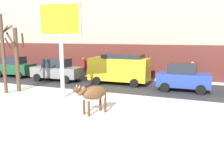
{
  "coord_description": "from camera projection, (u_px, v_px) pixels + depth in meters",
  "views": [
    {
      "loc": [
        5.2,
        -9.03,
        3.64
      ],
      "look_at": [
        -0.06,
        3.52,
        1.1
      ],
      "focal_mm": 40.61,
      "sensor_mm": 36.0,
      "label": 1
    }
  ],
  "objects": [
    {
      "name": "ground_plane",
      "position": [
        82.0,
        123.0,
        10.83
      ],
      "size": [
        120.0,
        120.0,
        0.0
      ],
      "primitive_type": "plane",
      "color": "white"
    },
    {
      "name": "billboard",
      "position": [
        60.0,
        25.0,
        14.75
      ],
      "size": [
        2.51,
        0.68,
        5.56
      ],
      "color": "silver",
      "rests_on": "ground"
    },
    {
      "name": "car_darkgreen_hatchback",
      "position": [
        15.0,
        67.0,
        23.32
      ],
      "size": [
        3.55,
        2.0,
        1.86
      ],
      "color": "#194C2D",
      "rests_on": "ground"
    },
    {
      "name": "car_grey_sedan",
      "position": [
        57.0,
        70.0,
        21.16
      ],
      "size": [
        4.25,
        2.08,
        1.84
      ],
      "color": "slate",
      "rests_on": "ground"
    },
    {
      "name": "pedestrian_by_cars",
      "position": [
        192.0,
        72.0,
        19.99
      ],
      "size": [
        0.36,
        0.24,
        1.73
      ],
      "color": "#282833",
      "rests_on": "ground"
    },
    {
      "name": "cow_brown",
      "position": [
        93.0,
        93.0,
        12.03
      ],
      "size": [
        1.23,
        1.88,
        1.54
      ],
      "color": "brown",
      "rests_on": "ground"
    },
    {
      "name": "car_yellow_van",
      "position": [
        120.0,
        68.0,
        19.64
      ],
      "size": [
        4.65,
        2.23,
        2.32
      ],
      "color": "gold",
      "rests_on": "ground"
    },
    {
      "name": "bare_tree_left_lot",
      "position": [
        4.0,
        52.0,
        16.24
      ],
      "size": [
        1.12,
        0.87,
        5.05
      ],
      "color": "#4C3828",
      "rests_on": "ground"
    },
    {
      "name": "bare_tree_far_back",
      "position": [
        17.0,
        58.0,
        16.8
      ],
      "size": [
        1.25,
        1.26,
        4.22
      ],
      "color": "#4C3828",
      "rests_on": "ground"
    },
    {
      "name": "building_facade",
      "position": [
        161.0,
        6.0,
        23.39
      ],
      "size": [
        44.0,
        6.1,
        13.0
      ],
      "color": "#A39989",
      "rests_on": "ground"
    },
    {
      "name": "car_blue_hatchback",
      "position": [
        184.0,
        78.0,
        17.14
      ],
      "size": [
        3.55,
        2.0,
        1.86
      ],
      "color": "#233D9E",
      "rests_on": "ground"
    },
    {
      "name": "pedestrian_far_left",
      "position": [
        147.0,
        70.0,
        21.37
      ],
      "size": [
        0.36,
        0.24,
        1.73
      ],
      "color": "#282833",
      "rests_on": "ground"
    },
    {
      "name": "road_strip",
      "position": [
        140.0,
        86.0,
        18.82
      ],
      "size": [
        60.0,
        5.6,
        0.01
      ],
      "primitive_type": "cube",
      "color": "#333338",
      "rests_on": "ground"
    },
    {
      "name": "pedestrian_near_billboard",
      "position": [
        83.0,
        67.0,
        23.71
      ],
      "size": [
        0.36,
        0.24,
        1.73
      ],
      "color": "#282833",
      "rests_on": "ground"
    }
  ]
}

